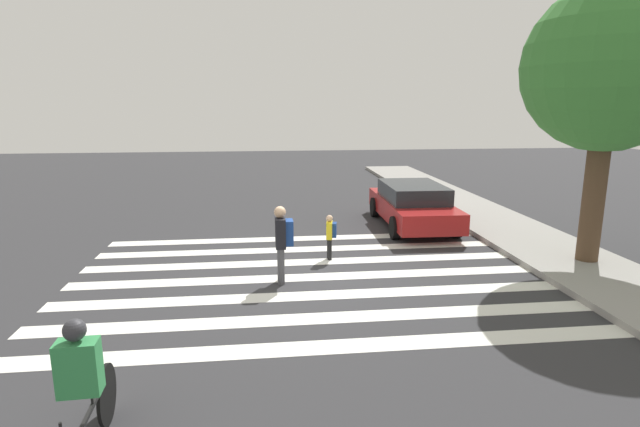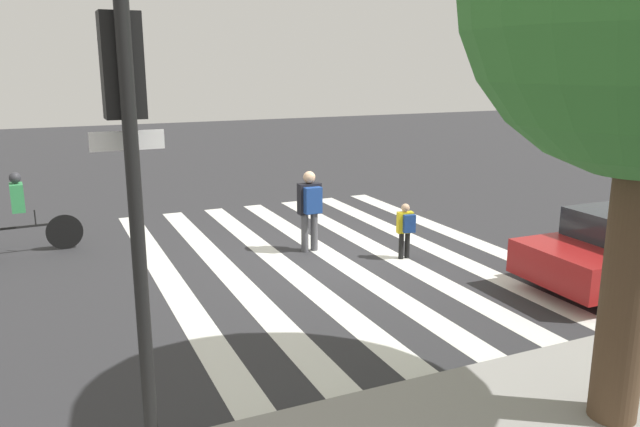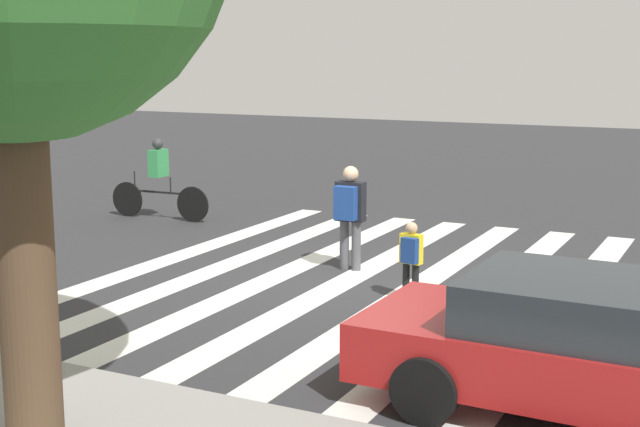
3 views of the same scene
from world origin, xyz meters
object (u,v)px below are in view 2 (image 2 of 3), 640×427
object	(u,v)px
traffic_light	(129,150)
cyclist_far_lane	(19,211)
pedestrian_child_with_backpack	(406,227)
pedestrian_adult_tall_backpack	(310,205)

from	to	relation	value
traffic_light	cyclist_far_lane	world-z (taller)	traffic_light
pedestrian_child_with_backpack	pedestrian_adult_tall_backpack	bearing A→B (deg)	151.45
traffic_light	pedestrian_adult_tall_backpack	distance (m)	7.42
cyclist_far_lane	pedestrian_child_with_backpack	bearing A→B (deg)	150.78
traffic_light	cyclist_far_lane	xyz separation A→B (m)	(1.15, -8.01, -2.14)
traffic_light	pedestrian_adult_tall_backpack	world-z (taller)	traffic_light
pedestrian_adult_tall_backpack	pedestrian_child_with_backpack	xyz separation A→B (m)	(-1.48, 1.20, -0.32)
traffic_light	pedestrian_adult_tall_backpack	size ratio (longest dim) A/B	2.63
cyclist_far_lane	pedestrian_adult_tall_backpack	bearing A→B (deg)	154.89
traffic_light	pedestrian_adult_tall_backpack	xyz separation A→B (m)	(-4.13, -5.82, -2.05)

